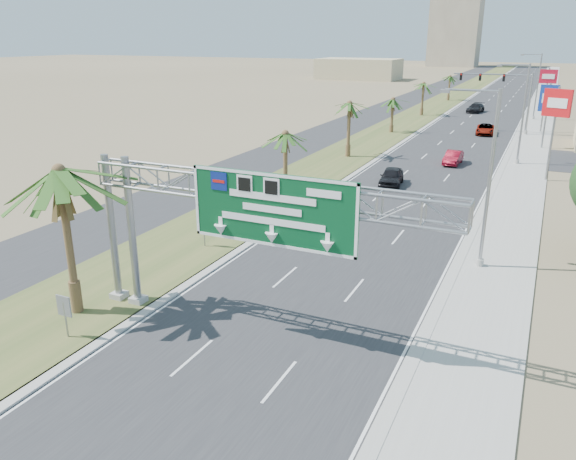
% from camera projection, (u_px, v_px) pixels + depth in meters
% --- Properties ---
extents(road, '(12.00, 300.00, 0.02)m').
position_uv_depth(road, '(497.00, 103.00, 110.57)').
color(road, '#28282B').
rests_on(road, ground).
extents(sidewalk_right, '(4.00, 300.00, 0.10)m').
position_uv_depth(sidewalk_right, '(544.00, 105.00, 107.18)').
color(sidewalk_right, '#9E9B93').
rests_on(sidewalk_right, ground).
extents(median_grass, '(7.00, 300.00, 0.12)m').
position_uv_depth(median_grass, '(445.00, 100.00, 114.54)').
color(median_grass, '#3E5324').
rests_on(median_grass, ground).
extents(opposing_road, '(8.00, 300.00, 0.02)m').
position_uv_depth(opposing_road, '(411.00, 99.00, 117.34)').
color(opposing_road, '#28282B').
rests_on(opposing_road, ground).
extents(sign_gantry, '(16.75, 1.24, 7.50)m').
position_uv_depth(sign_gantry, '(243.00, 202.00, 23.28)').
color(sign_gantry, gray).
rests_on(sign_gantry, ground).
extents(palm_near, '(5.70, 5.70, 8.35)m').
position_uv_depth(palm_near, '(59.00, 172.00, 24.58)').
color(palm_near, brown).
rests_on(palm_near, ground).
extents(palm_row_b, '(3.99, 3.99, 5.95)m').
position_uv_depth(palm_row_b, '(285.00, 135.00, 45.93)').
color(palm_row_b, brown).
rests_on(palm_row_b, ground).
extents(palm_row_c, '(3.99, 3.99, 6.75)m').
position_uv_depth(palm_row_c, '(350.00, 105.00, 59.38)').
color(palm_row_c, brown).
rests_on(palm_row_c, ground).
extents(palm_row_d, '(3.99, 3.99, 5.45)m').
position_uv_depth(palm_row_d, '(393.00, 100.00, 75.21)').
color(palm_row_d, brown).
rests_on(palm_row_d, ground).
extents(palm_row_e, '(3.99, 3.99, 6.15)m').
position_uv_depth(palm_row_e, '(424.00, 84.00, 91.27)').
color(palm_row_e, brown).
rests_on(palm_row_e, ground).
extents(palm_row_f, '(3.99, 3.99, 5.75)m').
position_uv_depth(palm_row_f, '(450.00, 77.00, 112.81)').
color(palm_row_f, brown).
rests_on(palm_row_f, ground).
extents(streetlight_near, '(3.27, 0.44, 10.00)m').
position_uv_depth(streetlight_near, '(485.00, 188.00, 30.74)').
color(streetlight_near, gray).
rests_on(streetlight_near, ground).
extents(streetlight_mid, '(3.27, 0.44, 10.00)m').
position_uv_depth(streetlight_mid, '(521.00, 118.00, 56.44)').
color(streetlight_mid, gray).
rests_on(streetlight_mid, ground).
extents(streetlight_far, '(3.27, 0.44, 10.00)m').
position_uv_depth(streetlight_far, '(536.00, 89.00, 87.28)').
color(streetlight_far, gray).
rests_on(streetlight_far, ground).
extents(signal_mast, '(10.28, 0.71, 8.00)m').
position_uv_depth(signal_mast, '(513.00, 97.00, 74.35)').
color(signal_mast, gray).
rests_on(signal_mast, ground).
extents(median_signback_a, '(0.75, 0.08, 2.08)m').
position_uv_depth(median_signback_a, '(64.00, 309.00, 24.11)').
color(median_signback_a, gray).
rests_on(median_signback_a, ground).
extents(median_signback_b, '(0.75, 0.08, 2.08)m').
position_uv_depth(median_signback_b, '(204.00, 226.00, 34.67)').
color(median_signback_b, gray).
rests_on(median_signback_b, ground).
extents(tower_distant, '(20.00, 16.00, 35.00)m').
position_uv_depth(tower_distant, '(456.00, 23.00, 237.52)').
color(tower_distant, gray).
rests_on(tower_distant, ground).
extents(building_distant_left, '(24.00, 14.00, 6.00)m').
position_uv_depth(building_distant_left, '(359.00, 69.00, 170.34)').
color(building_distant_left, tan).
rests_on(building_distant_left, ground).
extents(car_left_lane, '(2.42, 4.78, 1.56)m').
position_uv_depth(car_left_lane, '(391.00, 177.00, 49.48)').
color(car_left_lane, black).
rests_on(car_left_lane, ground).
extents(car_mid_lane, '(1.56, 4.20, 1.37)m').
position_uv_depth(car_mid_lane, '(453.00, 158.00, 57.69)').
color(car_mid_lane, maroon).
rests_on(car_mid_lane, ground).
extents(car_right_lane, '(2.63, 5.13, 1.38)m').
position_uv_depth(car_right_lane, '(485.00, 129.00, 75.06)').
color(car_right_lane, gray).
rests_on(car_right_lane, ground).
extents(car_far, '(2.82, 5.49, 1.53)m').
position_uv_depth(car_far, '(476.00, 108.00, 96.60)').
color(car_far, black).
rests_on(car_far, ground).
extents(pole_sign_red_near, '(2.35, 1.12, 8.39)m').
position_uv_depth(pole_sign_red_near, '(557.00, 108.00, 49.29)').
color(pole_sign_red_near, gray).
rests_on(pole_sign_red_near, ground).
extents(pole_sign_blue, '(2.02, 0.57, 7.49)m').
position_uv_depth(pole_sign_blue, '(548.00, 101.00, 64.22)').
color(pole_sign_blue, gray).
rests_on(pole_sign_blue, ground).
extents(pole_sign_red_far, '(2.20, 0.35, 8.53)m').
position_uv_depth(pole_sign_red_far, '(548.00, 82.00, 74.87)').
color(pole_sign_red_far, gray).
rests_on(pole_sign_red_far, ground).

